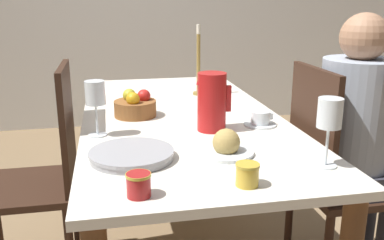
% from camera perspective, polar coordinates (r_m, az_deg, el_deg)
% --- Properties ---
extents(dining_table, '(0.87, 1.80, 0.73)m').
position_cam_1_polar(dining_table, '(1.98, -1.53, -1.95)').
color(dining_table, silver).
rests_on(dining_table, ground_plane).
extents(chair_person_side, '(0.42, 0.42, 0.98)m').
position_cam_1_polar(chair_person_side, '(1.95, 18.42, -6.85)').
color(chair_person_side, '#331E14').
rests_on(chair_person_side, ground_plane).
extents(chair_opposite, '(0.42, 0.42, 0.98)m').
position_cam_1_polar(chair_opposite, '(1.98, -19.28, -6.61)').
color(chair_opposite, '#331E14').
rests_on(chair_opposite, ground_plane).
extents(person_seated, '(0.39, 0.41, 1.19)m').
position_cam_1_polar(person_seated, '(1.92, 21.69, -1.40)').
color(person_seated, '#33333D').
rests_on(person_seated, ground_plane).
extents(red_pitcher, '(0.14, 0.11, 0.23)m').
position_cam_1_polar(red_pitcher, '(1.70, 2.66, 2.47)').
color(red_pitcher, red).
rests_on(red_pitcher, dining_table).
extents(wine_glass_water, '(0.08, 0.08, 0.22)m').
position_cam_1_polar(wine_glass_water, '(1.66, -12.78, 3.25)').
color(wine_glass_water, white).
rests_on(wine_glass_water, dining_table).
extents(wine_glass_juice, '(0.08, 0.08, 0.22)m').
position_cam_1_polar(wine_glass_juice, '(1.38, 17.87, 0.40)').
color(wine_glass_juice, white).
rests_on(wine_glass_juice, dining_table).
extents(teacup_near_person, '(0.14, 0.14, 0.06)m').
position_cam_1_polar(teacup_near_person, '(1.81, 9.09, 0.08)').
color(teacup_near_person, silver).
rests_on(teacup_near_person, dining_table).
extents(teacup_across, '(0.14, 0.14, 0.06)m').
position_cam_1_polar(teacup_across, '(2.18, 2.87, 3.03)').
color(teacup_across, silver).
rests_on(teacup_across, dining_table).
extents(serving_tray, '(0.28, 0.28, 0.03)m').
position_cam_1_polar(serving_tray, '(1.43, -8.05, -4.61)').
color(serving_tray, '#9E9EA3').
rests_on(serving_tray, dining_table).
extents(bread_plate, '(0.19, 0.19, 0.09)m').
position_cam_1_polar(bread_plate, '(1.46, 4.58, -3.44)').
color(bread_plate, silver).
rests_on(bread_plate, dining_table).
extents(jam_jar_amber, '(0.07, 0.07, 0.07)m').
position_cam_1_polar(jam_jar_amber, '(1.23, 7.39, -7.09)').
color(jam_jar_amber, gold).
rests_on(jam_jar_amber, dining_table).
extents(jam_jar_red, '(0.07, 0.07, 0.07)m').
position_cam_1_polar(jam_jar_red, '(1.17, -7.13, -8.43)').
color(jam_jar_red, '#A81E1E').
rests_on(jam_jar_red, dining_table).
extents(fruit_bowl, '(0.19, 0.19, 0.12)m').
position_cam_1_polar(fruit_bowl, '(1.93, -7.57, 1.85)').
color(fruit_bowl, brown).
rests_on(fruit_bowl, dining_table).
extents(candlestick_tall, '(0.06, 0.06, 0.38)m').
position_cam_1_polar(candlestick_tall, '(2.32, 0.86, 7.06)').
color(candlestick_tall, olive).
rests_on(candlestick_tall, dining_table).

